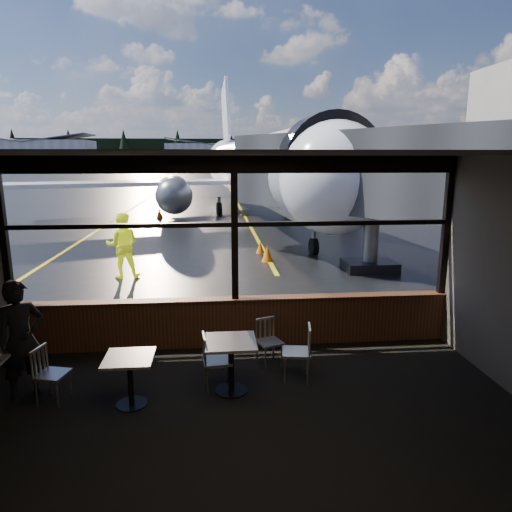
{
  "coord_description": "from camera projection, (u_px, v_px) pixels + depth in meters",
  "views": [
    {
      "loc": [
        -0.37,
        -8.05,
        3.46
      ],
      "look_at": [
        0.48,
        1.0,
        1.5
      ],
      "focal_mm": 32.0,
      "sensor_mm": 36.0,
      "label": 1
    }
  ],
  "objects": [
    {
      "name": "ground_plane",
      "position": [
        214.0,
        170.0,
        125.38
      ],
      "size": [
        520.0,
        520.0,
        0.0
      ],
      "primitive_type": "plane",
      "color": "black",
      "rests_on": "ground"
    },
    {
      "name": "carpet_floor",
      "position": [
        248.0,
        441.0,
        5.68
      ],
      "size": [
        8.0,
        6.0,
        0.01
      ],
      "primitive_type": "cube",
      "color": "black",
      "rests_on": "ground"
    },
    {
      "name": "ceiling",
      "position": [
        246.0,
        154.0,
        4.94
      ],
      "size": [
        8.0,
        6.0,
        0.04
      ],
      "primitive_type": "cube",
      "color": "#38332D",
      "rests_on": "ground"
    },
    {
      "name": "wall_back",
      "position": [
        289.0,
        492.0,
        2.39
      ],
      "size": [
        8.0,
        0.04,
        3.5
      ],
      "primitive_type": "cube",
      "color": "#48413A",
      "rests_on": "ground"
    },
    {
      "name": "window_sill",
      "position": [
        235.0,
        323.0,
        8.5
      ],
      "size": [
        8.0,
        0.28,
        0.9
      ],
      "primitive_type": "cube",
      "color": "#4A2716",
      "rests_on": "ground"
    },
    {
      "name": "window_header",
      "position": [
        234.0,
        164.0,
        7.89
      ],
      "size": [
        8.0,
        0.18,
        0.3
      ],
      "primitive_type": "cube",
      "color": "black",
      "rests_on": "ground"
    },
    {
      "name": "mullion_left",
      "position": [
        3.0,
        233.0,
        7.77
      ],
      "size": [
        0.12,
        0.12,
        2.6
      ],
      "primitive_type": "cube",
      "color": "black",
      "rests_on": "ground"
    },
    {
      "name": "mullion_centre",
      "position": [
        234.0,
        230.0,
        8.13
      ],
      "size": [
        0.12,
        0.12,
        2.6
      ],
      "primitive_type": "cube",
      "color": "black",
      "rests_on": "ground"
    },
    {
      "name": "mullion_right",
      "position": [
        446.0,
        227.0,
        8.49
      ],
      "size": [
        0.12,
        0.12,
        2.6
      ],
      "primitive_type": "cube",
      "color": "black",
      "rests_on": "ground"
    },
    {
      "name": "window_transom",
      "position": [
        234.0,
        224.0,
        8.11
      ],
      "size": [
        8.0,
        0.1,
        0.08
      ],
      "primitive_type": "cube",
      "color": "black",
      "rests_on": "ground"
    },
    {
      "name": "airliner",
      "position": [
        257.0,
        127.0,
        26.56
      ],
      "size": [
        31.31,
        36.44,
        10.39
      ],
      "primitive_type": null,
      "rotation": [
        0.0,
        0.0,
        0.09
      ],
      "color": "white",
      "rests_on": "ground_plane"
    },
    {
      "name": "jet_bridge",
      "position": [
        345.0,
        189.0,
        13.74
      ],
      "size": [
        9.51,
        11.63,
        5.07
      ],
      "primitive_type": null,
      "color": "#2F2E31",
      "rests_on": "ground_plane"
    },
    {
      "name": "cafe_table_near",
      "position": [
        231.0,
        366.0,
        6.81
      ],
      "size": [
        0.75,
        0.75,
        0.82
      ],
      "primitive_type": null,
      "color": "#9F9992",
      "rests_on": "carpet_floor"
    },
    {
      "name": "cafe_table_mid",
      "position": [
        130.0,
        381.0,
        6.44
      ],
      "size": [
        0.67,
        0.67,
        0.74
      ],
      "primitive_type": null,
      "color": "#A19D94",
      "rests_on": "carpet_floor"
    },
    {
      "name": "chair_near_e",
      "position": [
        296.0,
        353.0,
        7.18
      ],
      "size": [
        0.57,
        0.57,
        0.91
      ],
      "primitive_type": null,
      "rotation": [
        0.0,
        0.0,
        1.41
      ],
      "color": "beige",
      "rests_on": "carpet_floor"
    },
    {
      "name": "chair_near_w",
      "position": [
        217.0,
        361.0,
        6.91
      ],
      "size": [
        0.53,
        0.53,
        0.88
      ],
      "primitive_type": null,
      "rotation": [
        0.0,
        0.0,
        -1.47
      ],
      "color": "#AEAA9D",
      "rests_on": "carpet_floor"
    },
    {
      "name": "chair_near_n",
      "position": [
        270.0,
        343.0,
        7.7
      ],
      "size": [
        0.57,
        0.57,
        0.81
      ],
      "primitive_type": null,
      "rotation": [
        0.0,
        0.0,
        3.5
      ],
      "color": "beige",
      "rests_on": "carpet_floor"
    },
    {
      "name": "chair_mid_w",
      "position": [
        52.0,
        375.0,
        6.52
      ],
      "size": [
        0.56,
        0.56,
        0.84
      ],
      "primitive_type": null,
      "rotation": [
        0.0,
        0.0,
        -1.83
      ],
      "color": "#B5AFA3",
      "rests_on": "carpet_floor"
    },
    {
      "name": "passenger",
      "position": [
        21.0,
        340.0,
        6.61
      ],
      "size": [
        0.77,
        0.73,
        1.77
      ],
      "primitive_type": "imported",
      "rotation": [
        0.0,
        0.0,
        0.65
      ],
      "color": "black",
      "rests_on": "carpet_floor"
    },
    {
      "name": "ground_crew",
      "position": [
        123.0,
        245.0,
        13.3
      ],
      "size": [
        1.0,
        0.82,
        1.91
      ],
      "primitive_type": "imported",
      "rotation": [
        0.0,
        0.0,
        3.24
      ],
      "color": "#BFF219",
      "rests_on": "ground_plane"
    },
    {
      "name": "cone_nose",
      "position": [
        260.0,
        247.0,
        16.88
      ],
      "size": [
        0.31,
        0.31,
        0.44
      ],
      "primitive_type": "cone",
      "color": "#F65407",
      "rests_on": "ground_plane"
    },
    {
      "name": "cone_wing",
      "position": [
        159.0,
        213.0,
        26.64
      ],
      "size": [
        0.4,
        0.4,
        0.56
      ],
      "primitive_type": "cone",
      "color": "#DF3E07",
      "rests_on": "ground_plane"
    },
    {
      "name": "hangar_left",
      "position": [
        32.0,
        152.0,
        176.24
      ],
      "size": [
        45.0,
        18.0,
        11.0
      ],
      "primitive_type": null,
      "color": "silver",
      "rests_on": "ground_plane"
    },
    {
      "name": "hangar_mid",
      "position": [
        213.0,
        154.0,
        187.58
      ],
      "size": [
        38.0,
        15.0,
        10.0
      ],
      "primitive_type": null,
      "color": "silver",
      "rests_on": "ground_plane"
    },
    {
      "name": "hangar_right",
      "position": [
        361.0,
        151.0,
        186.02
      ],
      "size": [
        50.0,
        20.0,
        12.0
      ],
      "primitive_type": null,
      "color": "silver",
      "rests_on": "ground_plane"
    },
    {
      "name": "fuel_tank_a",
      "position": [
        138.0,
        159.0,
        182.35
      ],
      "size": [
        8.0,
        8.0,
        6.0
      ],
      "primitive_type": "cylinder",
      "color": "silver",
      "rests_on": "ground_plane"
    },
    {
      "name": "fuel_tank_b",
      "position": [
        163.0,
        159.0,
        183.26
      ],
      "size": [
        8.0,
        8.0,
        6.0
      ],
      "primitive_type": "cylinder",
      "color": "silver",
      "rests_on": "ground_plane"
    },
    {
      "name": "fuel_tank_c",
      "position": [
        189.0,
        159.0,
        184.17
      ],
      "size": [
        8.0,
        8.0,
        6.0
      ],
      "primitive_type": "cylinder",
      "color": "silver",
      "rests_on": "ground_plane"
    },
    {
      "name": "treeline",
      "position": [
        213.0,
        152.0,
        211.7
      ],
      "size": [
        360.0,
        3.0,
        12.0
      ],
      "primitive_type": "cube",
      "color": "black",
      "rests_on": "ground_plane"
    },
    {
      "name": "cone_extra",
      "position": [
        267.0,
        254.0,
        15.48
      ],
      "size": [
        0.39,
        0.39,
        0.55
      ],
      "primitive_type": "cone",
      "color": "#EF5907",
      "rests_on": "ground_plane"
    }
  ]
}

